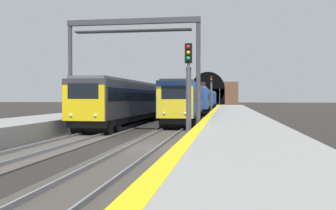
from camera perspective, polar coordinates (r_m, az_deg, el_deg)
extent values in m
plane|color=#282623|center=(18.44, -3.36, -6.47)|extent=(320.00, 320.00, 0.00)
cube|color=gray|center=(17.99, 11.04, -5.11)|extent=(112.00, 4.63, 0.98)
cube|color=yellow|center=(17.98, 4.45, -3.51)|extent=(112.00, 0.50, 0.01)
cube|color=#423D38|center=(18.43, -3.36, -6.38)|extent=(160.00, 2.81, 0.06)
cube|color=gray|center=(18.58, -5.54, -5.99)|extent=(160.00, 0.07, 0.15)
cube|color=gray|center=(18.28, -1.15, -6.11)|extent=(160.00, 0.07, 0.15)
cube|color=#4C4742|center=(19.89, -16.46, -5.87)|extent=(160.00, 2.97, 0.06)
cube|color=gray|center=(20.19, -18.31, -5.47)|extent=(160.00, 0.07, 0.15)
cube|color=gray|center=(19.59, -14.55, -5.66)|extent=(160.00, 0.07, 0.15)
cube|color=#264C99|center=(36.53, 2.69, 0.89)|extent=(19.47, 3.17, 2.62)
cube|color=black|center=(36.53, 2.69, 1.26)|extent=(18.70, 3.18, 0.75)
cube|color=slate|center=(36.55, 2.69, 3.11)|extent=(18.88, 2.75, 0.20)
cube|color=black|center=(36.57, 2.68, -1.45)|extent=(19.08, 2.84, 0.50)
cylinder|color=black|center=(28.16, 1.29, -2.89)|extent=(0.96, 2.51, 0.90)
cylinder|color=black|center=(29.95, 1.65, -2.65)|extent=(0.96, 2.51, 0.90)
cylinder|color=black|center=(43.23, 3.40, -1.47)|extent=(0.96, 2.51, 0.90)
cylinder|color=black|center=(45.03, 3.55, -1.36)|extent=(0.96, 2.51, 0.90)
cube|color=yellow|center=(26.83, 1.01, 0.39)|extent=(0.18, 2.60, 2.26)
cube|color=black|center=(26.78, 1.00, 1.91)|extent=(0.09, 1.89, 0.94)
sphere|color=#F2EACC|center=(26.72, 2.58, -1.28)|extent=(0.20, 0.20, 0.20)
sphere|color=#F2EACC|center=(26.88, -0.58, -1.27)|extent=(0.20, 0.20, 0.20)
cube|color=#264C99|center=(56.54, 4.81, 0.99)|extent=(19.47, 3.17, 2.62)
cube|color=black|center=(56.54, 4.81, 1.30)|extent=(18.70, 3.18, 0.94)
cube|color=slate|center=(56.55, 4.81, 2.42)|extent=(18.88, 2.75, 0.20)
cube|color=black|center=(56.57, 4.81, -0.52)|extent=(19.08, 2.84, 0.50)
cylinder|color=black|center=(47.81, 4.35, -1.22)|extent=(0.96, 2.51, 0.90)
cylinder|color=black|center=(49.61, 4.46, -1.13)|extent=(0.96, 2.51, 0.90)
cylinder|color=black|center=(63.55, 5.08, -0.62)|extent=(0.96, 2.51, 0.90)
cylinder|color=black|center=(65.34, 5.14, -0.57)|extent=(0.96, 2.51, 0.90)
cube|color=#264C99|center=(76.59, 5.82, 1.04)|extent=(19.47, 3.17, 2.62)
cube|color=black|center=(76.59, 5.83, 1.28)|extent=(18.70, 3.18, 0.88)
cube|color=slate|center=(76.60, 5.83, 2.10)|extent=(18.88, 2.75, 0.20)
cube|color=black|center=(76.61, 5.82, -0.08)|extent=(19.08, 2.84, 0.50)
cylinder|color=black|center=(67.86, 5.63, -0.51)|extent=(0.96, 2.51, 0.90)
cylinder|color=black|center=(69.66, 5.67, -0.46)|extent=(0.96, 2.51, 0.90)
cylinder|color=black|center=(83.57, 5.95, -0.19)|extent=(0.96, 2.51, 0.90)
cylinder|color=black|center=(85.37, 5.97, -0.16)|extent=(0.96, 2.51, 0.90)
cube|color=#264C99|center=(96.65, 6.42, 1.07)|extent=(19.47, 3.17, 2.62)
cube|color=black|center=(96.65, 6.42, 1.21)|extent=(18.70, 3.18, 0.77)
cube|color=slate|center=(96.66, 6.42, 1.91)|extent=(18.88, 2.75, 0.20)
cube|color=black|center=(96.67, 6.42, 0.18)|extent=(19.08, 2.84, 0.50)
cylinder|color=black|center=(88.30, 6.33, -0.12)|extent=(0.96, 2.51, 0.90)
cylinder|color=black|center=(90.10, 6.35, -0.09)|extent=(0.96, 2.51, 0.90)
cylinder|color=black|center=(103.25, 6.47, 0.07)|extent=(0.96, 2.51, 0.90)
cylinder|color=black|center=(105.05, 6.49, 0.09)|extent=(0.96, 2.51, 0.90)
cube|color=black|center=(56.57, 4.81, 2.98)|extent=(1.34, 1.65, 0.90)
cube|color=#333338|center=(32.56, -6.27, 0.90)|extent=(18.62, 3.24, 2.60)
cube|color=black|center=(32.56, -6.27, 1.48)|extent=(17.88, 3.25, 0.89)
cube|color=slate|center=(32.58, -6.28, 3.37)|extent=(18.05, 2.80, 0.20)
cube|color=black|center=(32.60, -6.26, -1.72)|extent=(18.24, 2.89, 0.52)
cylinder|color=black|center=(25.10, -11.33, -3.37)|extent=(1.00, 2.63, 0.95)
cylinder|color=black|center=(26.78, -9.94, -3.08)|extent=(1.00, 2.63, 0.95)
cylinder|color=black|center=(38.56, -3.72, -1.76)|extent=(1.00, 2.63, 0.95)
cylinder|color=black|center=(40.31, -3.11, -1.63)|extent=(1.00, 2.63, 0.95)
cube|color=yellow|center=(23.75, -12.55, 0.30)|extent=(0.18, 2.73, 2.20)
cube|color=black|center=(23.71, -12.60, 2.04)|extent=(0.08, 1.99, 0.94)
sphere|color=#F2EACC|center=(23.43, -10.83, -1.55)|extent=(0.20, 0.20, 0.20)
sphere|color=#F2EACC|center=(24.03, -14.31, -1.49)|extent=(0.20, 0.20, 0.20)
cube|color=#333338|center=(51.32, -0.74, 1.01)|extent=(18.62, 3.24, 2.60)
cube|color=black|center=(51.32, -0.74, 1.41)|extent=(17.88, 3.25, 0.77)
cube|color=slate|center=(51.33, -0.74, 2.58)|extent=(18.05, 2.80, 0.20)
cube|color=black|center=(51.34, -0.74, -0.65)|extent=(18.24, 2.89, 0.52)
cylinder|color=black|center=(43.59, -2.67, -1.42)|extent=(1.00, 2.63, 0.95)
cylinder|color=black|center=(45.35, -2.17, -1.32)|extent=(1.00, 2.63, 0.95)
cylinder|color=black|center=(57.38, 0.39, -0.79)|extent=(1.00, 2.63, 0.95)
cylinder|color=black|center=(59.16, 0.68, -0.73)|extent=(1.00, 2.63, 0.95)
cube|color=#333338|center=(70.29, 1.82, 1.06)|extent=(18.62, 3.24, 2.60)
cube|color=black|center=(70.29, 1.82, 1.41)|extent=(17.88, 3.25, 0.84)
cube|color=slate|center=(70.30, 1.82, 2.20)|extent=(18.05, 2.80, 0.20)
cube|color=black|center=(70.31, 1.82, -0.16)|extent=(18.24, 2.89, 0.52)
cylinder|color=black|center=(62.45, 0.79, -0.63)|extent=(1.00, 2.63, 0.95)
cylinder|color=black|center=(64.23, 1.04, -0.58)|extent=(1.00, 2.63, 0.95)
cylinder|color=black|center=(76.42, 2.47, -0.30)|extent=(1.00, 2.63, 0.95)
cylinder|color=black|center=(78.21, 2.64, -0.26)|extent=(1.00, 2.63, 0.95)
cube|color=black|center=(51.35, -0.74, 3.19)|extent=(1.34, 1.73, 0.90)
cylinder|color=#4C4C54|center=(20.36, 3.08, 0.28)|extent=(0.16, 0.16, 4.27)
cube|color=black|center=(20.49, 3.09, 7.73)|extent=(0.20, 0.38, 1.05)
cube|color=#4C4C54|center=(20.50, 3.11, 0.28)|extent=(0.04, 0.28, 3.84)
sphere|color=red|center=(20.40, 3.05, 8.68)|extent=(0.20, 0.20, 0.20)
sphere|color=yellow|center=(20.36, 3.05, 7.85)|extent=(0.20, 0.20, 0.20)
sphere|color=green|center=(20.33, 3.05, 7.01)|extent=(0.20, 0.20, 0.20)
cylinder|color=#4C4C54|center=(52.19, 6.50, 1.02)|extent=(0.16, 0.16, 4.62)
cube|color=black|center=(52.25, 6.50, 3.97)|extent=(0.20, 0.38, 0.75)
cube|color=#4C4C54|center=(52.33, 6.50, 1.02)|extent=(0.04, 0.28, 4.16)
sphere|color=red|center=(52.13, 6.50, 4.17)|extent=(0.20, 0.20, 0.20)
sphere|color=yellow|center=(52.11, 6.50, 3.84)|extent=(0.20, 0.20, 0.20)
cylinder|color=#38383D|center=(119.86, 7.73, 1.02)|extent=(0.16, 0.16, 4.26)
cube|color=black|center=(119.88, 7.73, 2.29)|extent=(0.20, 0.38, 1.05)
cube|color=#38383D|center=(120.00, 7.73, 1.02)|extent=(0.04, 0.28, 3.83)
sphere|color=red|center=(119.76, 7.73, 2.45)|extent=(0.20, 0.20, 0.20)
sphere|color=yellow|center=(119.75, 7.73, 2.30)|extent=(0.20, 0.20, 0.20)
sphere|color=green|center=(119.75, 7.73, 2.16)|extent=(0.20, 0.20, 0.20)
cylinder|color=#3F3F47|center=(26.67, -14.41, 3.68)|extent=(0.28, 0.28, 7.26)
cylinder|color=#3F3F47|center=(24.61, 4.55, 3.92)|extent=(0.28, 0.28, 7.26)
cube|color=#3F3F47|center=(25.75, -5.33, 12.34)|extent=(0.36, 8.95, 0.35)
cube|color=#2D2D33|center=(25.64, -5.33, 10.97)|extent=(0.70, 7.81, 0.08)
cube|color=brown|center=(130.76, 6.00, 1.78)|extent=(2.30, 20.33, 7.64)
cube|color=black|center=(129.55, 5.98, 1.28)|extent=(0.12, 11.39, 5.34)
cylinder|color=black|center=(129.58, 5.98, 2.46)|extent=(0.12, 11.39, 11.39)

